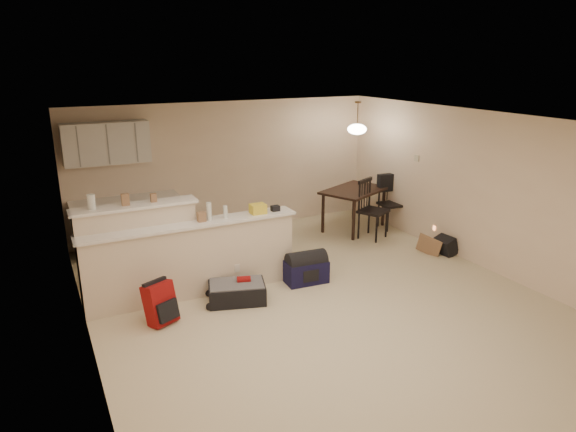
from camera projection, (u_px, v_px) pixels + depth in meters
room at (318, 215)px, 6.91m from camera, size 7.00×7.02×2.50m
breakfast_bar at (173, 256)px, 7.19m from camera, size 3.08×0.58×1.39m
upper_cabinets at (106, 143)px, 8.61m from camera, size 1.40×0.34×0.70m
kitchen_counter at (128, 225)px, 9.01m from camera, size 1.80×0.60×0.90m
thermostat at (417, 158)px, 9.44m from camera, size 0.02×0.12×0.12m
jar at (91, 202)px, 6.62m from camera, size 0.10×0.10×0.20m
cereal_box at (125, 200)px, 6.81m from camera, size 0.10×0.07×0.16m
small_box at (154, 198)px, 6.98m from camera, size 0.08×0.06×0.12m
bottle_a at (209, 211)px, 7.16m from camera, size 0.07×0.07×0.26m
bottle_b at (225, 212)px, 7.27m from camera, size 0.06×0.06×0.18m
bag_lump at (258, 209)px, 7.50m from camera, size 0.22×0.18×0.14m
pouch at (275, 208)px, 7.63m from camera, size 0.12×0.10×0.08m
extra_item_x at (201, 217)px, 7.13m from camera, size 0.11×0.10×0.13m
dining_table at (354, 194)px, 10.04m from camera, size 1.55×1.33×0.81m
pendant_lamp at (357, 129)px, 9.66m from camera, size 0.36×0.36×0.62m
dining_chair_near at (373, 209)px, 9.57m from camera, size 0.65×0.64×1.12m
dining_chair_far at (392, 203)px, 10.15m from camera, size 0.50×0.48×1.05m
suitcase at (237, 292)px, 7.17m from camera, size 0.89×0.71×0.26m
red_backpack at (160, 303)px, 6.56m from camera, size 0.42×0.35×0.54m
navy_duffel at (306, 272)px, 7.77m from camera, size 0.65×0.39×0.34m
black_daypack at (445, 246)px, 8.88m from camera, size 0.26×0.36×0.30m
cardboard_sheet at (429, 246)px, 8.87m from camera, size 0.18×0.40×0.32m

